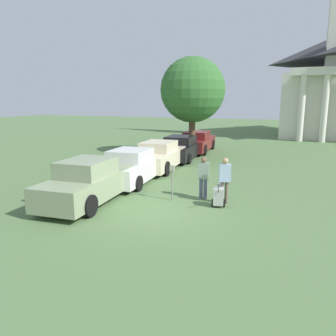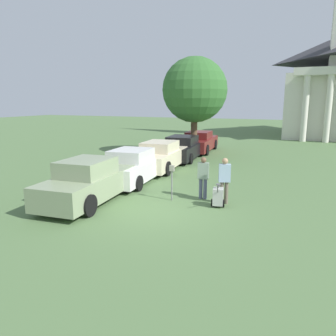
{
  "view_description": "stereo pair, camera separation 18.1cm",
  "coord_description": "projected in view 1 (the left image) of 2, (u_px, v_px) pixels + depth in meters",
  "views": [
    {
      "loc": [
        4.54,
        -9.71,
        3.74
      ],
      "look_at": [
        -0.32,
        2.14,
        1.1
      ],
      "focal_mm": 35.0,
      "sensor_mm": 36.0,
      "label": 1
    },
    {
      "loc": [
        4.71,
        -9.64,
        3.74
      ],
      "look_at": [
        -0.32,
        2.14,
        1.1
      ],
      "focal_mm": 35.0,
      "sensor_mm": 36.0,
      "label": 2
    }
  ],
  "objects": [
    {
      "name": "ground_plane",
      "position": [
        153.0,
        212.0,
        11.24
      ],
      "size": [
        120.0,
        120.0,
        0.0
      ],
      "primitive_type": "plane",
      "color": "#517042"
    },
    {
      "name": "parked_car_sage",
      "position": [
        90.0,
        182.0,
        12.24
      ],
      "size": [
        2.23,
        5.0,
        1.64
      ],
      "rotation": [
        0.0,
        0.0,
        0.08
      ],
      "color": "gray",
      "rests_on": "ground_plane"
    },
    {
      "name": "parked_car_white",
      "position": [
        132.0,
        167.0,
        15.23
      ],
      "size": [
        2.25,
        4.75,
        1.56
      ],
      "rotation": [
        0.0,
        0.0,
        0.08
      ],
      "color": "silver",
      "rests_on": "ground_plane"
    },
    {
      "name": "parked_car_cream",
      "position": [
        160.0,
        156.0,
        18.13
      ],
      "size": [
        2.28,
        5.16,
        1.55
      ],
      "rotation": [
        0.0,
        0.0,
        0.08
      ],
      "color": "beige",
      "rests_on": "ground_plane"
    },
    {
      "name": "parked_car_black",
      "position": [
        181.0,
        148.0,
        21.3
      ],
      "size": [
        2.31,
        5.24,
        1.52
      ],
      "rotation": [
        0.0,
        0.0,
        0.08
      ],
      "color": "black",
      "rests_on": "ground_plane"
    },
    {
      "name": "parked_car_maroon",
      "position": [
        197.0,
        142.0,
        24.41
      ],
      "size": [
        2.32,
        5.21,
        1.52
      ],
      "rotation": [
        0.0,
        0.0,
        0.08
      ],
      "color": "maroon",
      "rests_on": "ground_plane"
    },
    {
      "name": "parking_meter",
      "position": [
        172.0,
        176.0,
        12.34
      ],
      "size": [
        0.18,
        0.09,
        1.37
      ],
      "color": "slate",
      "rests_on": "ground_plane"
    },
    {
      "name": "person_worker",
      "position": [
        203.0,
        175.0,
        12.59
      ],
      "size": [
        0.45,
        0.3,
        1.63
      ],
      "rotation": [
        0.0,
        0.0,
        3.33
      ],
      "color": "#515670",
      "rests_on": "ground_plane"
    },
    {
      "name": "person_supervisor",
      "position": [
        225.0,
        178.0,
        11.97
      ],
      "size": [
        0.47,
        0.35,
        1.71
      ],
      "rotation": [
        0.0,
        0.0,
        3.49
      ],
      "color": "#665B4C",
      "rests_on": "ground_plane"
    },
    {
      "name": "equipment_cart",
      "position": [
        219.0,
        196.0,
        11.71
      ],
      "size": [
        0.52,
        1.0,
        1.0
      ],
      "rotation": [
        0.0,
        0.0,
        0.2
      ],
      "color": "#B2B2AD",
      "rests_on": "ground_plane"
    },
    {
      "name": "church",
      "position": [
        333.0,
        81.0,
        35.2
      ],
      "size": [
        9.86,
        15.46,
        24.0
      ],
      "color": "silver",
      "rests_on": "ground_plane"
    },
    {
      "name": "shade_tree",
      "position": [
        193.0,
        90.0,
        21.91
      ],
      "size": [
        4.35,
        4.35,
        6.63
      ],
      "color": "brown",
      "rests_on": "ground_plane"
    }
  ]
}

